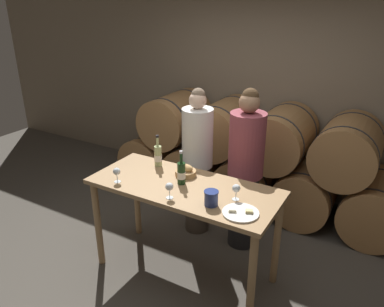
% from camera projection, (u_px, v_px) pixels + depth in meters
% --- Properties ---
extents(ground_plane, '(10.00, 10.00, 0.00)m').
position_uv_depth(ground_plane, '(185.00, 271.00, 3.64)').
color(ground_plane, '#4C473F').
extents(stone_wall_back, '(10.00, 0.12, 3.20)m').
position_uv_depth(stone_wall_back, '(272.00, 71.00, 4.74)').
color(stone_wall_back, gray).
rests_on(stone_wall_back, ground_plane).
extents(barrel_stack, '(3.63, 0.88, 1.29)m').
position_uv_depth(barrel_stack, '(250.00, 157.00, 4.68)').
color(barrel_stack, '#9E7042').
rests_on(barrel_stack, ground_plane).
extents(tasting_table, '(1.69, 0.72, 0.94)m').
position_uv_depth(tasting_table, '(184.00, 198.00, 3.32)').
color(tasting_table, '#99754C').
rests_on(tasting_table, ground_plane).
extents(person_left, '(0.33, 0.33, 1.63)m').
position_uv_depth(person_left, '(197.00, 162.00, 4.00)').
color(person_left, '#4C4238').
rests_on(person_left, ground_plane).
extents(person_right, '(0.35, 0.35, 1.69)m').
position_uv_depth(person_right, '(245.00, 171.00, 3.73)').
color(person_right, '#232326').
rests_on(person_right, ground_plane).
extents(wine_bottle_red, '(0.07, 0.07, 0.31)m').
position_uv_depth(wine_bottle_red, '(181.00, 173.00, 3.27)').
color(wine_bottle_red, '#193819').
rests_on(wine_bottle_red, tasting_table).
extents(wine_bottle_white, '(0.07, 0.07, 0.32)m').
position_uv_depth(wine_bottle_white, '(158.00, 156.00, 3.61)').
color(wine_bottle_white, '#ADBC7F').
rests_on(wine_bottle_white, tasting_table).
extents(blue_crock, '(0.12, 0.12, 0.12)m').
position_uv_depth(blue_crock, '(211.00, 198.00, 2.94)').
color(blue_crock, navy).
rests_on(blue_crock, tasting_table).
extents(bread_basket, '(0.19, 0.19, 0.11)m').
position_uv_depth(bread_basket, '(186.00, 171.00, 3.44)').
color(bread_basket, tan).
rests_on(bread_basket, tasting_table).
extents(cheese_plate, '(0.28, 0.28, 0.04)m').
position_uv_depth(cheese_plate, '(241.00, 213.00, 2.85)').
color(cheese_plate, white).
rests_on(cheese_plate, tasting_table).
extents(wine_glass_far_left, '(0.07, 0.07, 0.14)m').
position_uv_depth(wine_glass_far_left, '(117.00, 172.00, 3.30)').
color(wine_glass_far_left, white).
rests_on(wine_glass_far_left, tasting_table).
extents(wine_glass_left, '(0.07, 0.07, 0.14)m').
position_uv_depth(wine_glass_left, '(169.00, 187.00, 3.03)').
color(wine_glass_left, white).
rests_on(wine_glass_left, tasting_table).
extents(wine_glass_center, '(0.07, 0.07, 0.14)m').
position_uv_depth(wine_glass_center, '(236.00, 189.00, 3.01)').
color(wine_glass_center, white).
rests_on(wine_glass_center, tasting_table).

